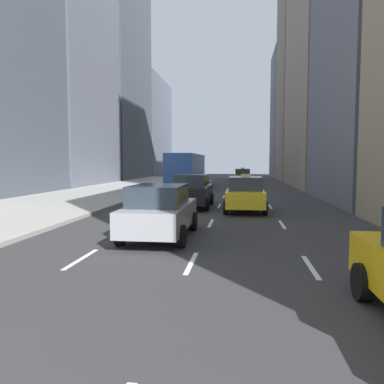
{
  "coord_description": "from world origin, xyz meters",
  "views": [
    {
      "loc": [
        3.75,
        -0.82,
        2.43
      ],
      "look_at": [
        1.76,
        14.59,
        1.2
      ],
      "focal_mm": 35.0,
      "sensor_mm": 36.0,
      "label": 1
    }
  ],
  "objects_px": {
    "taxi_second": "(245,194)",
    "city_bus": "(187,169)",
    "sedan_silver_behind": "(193,191)",
    "taxi_lead": "(242,176)",
    "sedan_black_near": "(160,211)"
  },
  "relations": [
    {
      "from": "sedan_black_near",
      "to": "sedan_silver_behind",
      "type": "bearing_deg",
      "value": 90.0
    },
    {
      "from": "sedan_silver_behind",
      "to": "city_bus",
      "type": "distance_m",
      "value": 17.51
    },
    {
      "from": "taxi_lead",
      "to": "sedan_black_near",
      "type": "bearing_deg",
      "value": -95.22
    },
    {
      "from": "taxi_second",
      "to": "city_bus",
      "type": "height_order",
      "value": "city_bus"
    },
    {
      "from": "taxi_lead",
      "to": "sedan_silver_behind",
      "type": "bearing_deg",
      "value": -97.15
    },
    {
      "from": "sedan_silver_behind",
      "to": "city_bus",
      "type": "height_order",
      "value": "city_bus"
    },
    {
      "from": "taxi_lead",
      "to": "taxi_second",
      "type": "xyz_separation_m",
      "value": [
        0.0,
        -23.69,
        0.0
      ]
    },
    {
      "from": "sedan_black_near",
      "to": "sedan_silver_behind",
      "type": "distance_m",
      "value": 8.34
    },
    {
      "from": "sedan_black_near",
      "to": "city_bus",
      "type": "height_order",
      "value": "city_bus"
    },
    {
      "from": "taxi_second",
      "to": "city_bus",
      "type": "distance_m",
      "value": 19.47
    },
    {
      "from": "taxi_lead",
      "to": "taxi_second",
      "type": "relative_size",
      "value": 1.0
    },
    {
      "from": "sedan_silver_behind",
      "to": "city_bus",
      "type": "relative_size",
      "value": 0.42
    },
    {
      "from": "taxi_lead",
      "to": "sedan_black_near",
      "type": "distance_m",
      "value": 30.8
    },
    {
      "from": "taxi_second",
      "to": "city_bus",
      "type": "relative_size",
      "value": 0.38
    },
    {
      "from": "taxi_lead",
      "to": "sedan_black_near",
      "type": "height_order",
      "value": "taxi_lead"
    }
  ]
}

